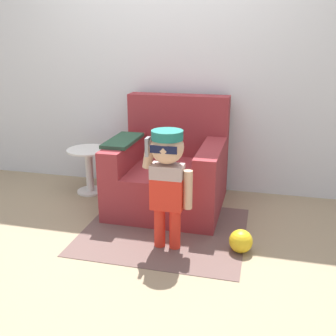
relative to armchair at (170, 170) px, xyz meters
The scene contains 7 objects.
ground_plane 0.50m from the armchair, 112.11° to the right, with size 10.00×10.00×0.00m, color #998466.
wall_back 1.10m from the armchair, 105.82° to the left, with size 10.00×0.05×2.60m.
armchair is the anchor object (origin of this frame).
person_child 0.84m from the armchair, 77.58° to the right, with size 0.36×0.27×0.88m.
side_table 0.85m from the armchair, behind, with size 0.41×0.41×0.45m.
rug 0.64m from the armchair, 80.95° to the right, with size 1.28×1.13×0.01m.
toy_ball 1.04m from the armchair, 45.92° to the right, with size 0.17×0.17×0.17m.
Camera 1 is at (0.94, -2.94, 1.48)m, focal length 42.00 mm.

